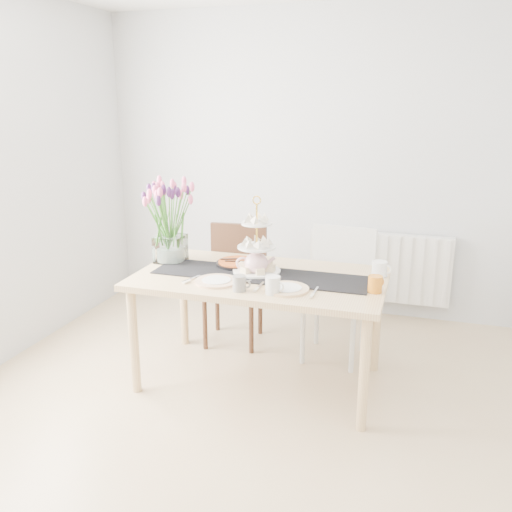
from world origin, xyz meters
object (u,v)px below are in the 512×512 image
(chair_white, at_px, (339,282))
(cream_jug, at_px, (379,269))
(radiator, at_px, (379,267))
(plate_left, at_px, (216,281))
(mug_grey, at_px, (239,283))
(tulip_vase, at_px, (169,209))
(plate_right, at_px, (287,289))
(chair_brown, at_px, (236,274))
(mug_orange, at_px, (375,284))
(teapot, at_px, (256,263))
(mug_white, at_px, (273,285))
(cake_stand, at_px, (257,254))
(dining_table, at_px, (260,287))
(tart_tin, at_px, (238,263))

(chair_white, distance_m, cream_jug, 0.53)
(radiator, height_order, plate_left, plate_left)
(mug_grey, bearing_deg, tulip_vase, 148.33)
(radiator, bearing_deg, tulip_vase, -136.02)
(radiator, distance_m, plate_right, 1.70)
(tulip_vase, bearing_deg, chair_brown, 59.15)
(radiator, relative_size, chair_white, 1.26)
(cream_jug, xyz_separation_m, plate_right, (-0.50, -0.43, -0.04))
(chair_brown, xyz_separation_m, mug_orange, (1.13, -0.72, 0.27))
(teapot, height_order, cream_jug, teapot)
(mug_white, bearing_deg, plate_right, 72.28)
(cake_stand, relative_size, mug_grey, 4.84)
(tulip_vase, relative_size, mug_orange, 6.84)
(chair_brown, bearing_deg, mug_grey, -75.32)
(tulip_vase, bearing_deg, plate_right, -19.81)
(chair_white, relative_size, plate_left, 3.53)
(dining_table, xyz_separation_m, cake_stand, (-0.04, 0.05, 0.21))
(chair_white, height_order, mug_grey, chair_white)
(chair_brown, bearing_deg, chair_white, -8.86)
(tart_tin, bearing_deg, cake_stand, -33.72)
(cake_stand, distance_m, cream_jug, 0.80)
(mug_orange, bearing_deg, tart_tin, 111.11)
(teapot, relative_size, mug_grey, 2.62)
(tart_tin, relative_size, plate_right, 1.11)
(tulip_vase, xyz_separation_m, teapot, (0.66, -0.10, -0.30))
(chair_white, relative_size, tulip_vase, 1.39)
(teapot, bearing_deg, mug_grey, -112.44)
(chair_brown, bearing_deg, dining_table, -64.10)
(plate_right, bearing_deg, chair_brown, 126.60)
(tart_tin, xyz_separation_m, mug_grey, (0.17, -0.47, 0.03))
(chair_brown, xyz_separation_m, cake_stand, (0.35, -0.58, 0.35))
(teapot, bearing_deg, tart_tin, 118.80)
(tulip_vase, bearing_deg, cream_jug, 4.11)
(tulip_vase, height_order, cream_jug, tulip_vase)
(plate_left, bearing_deg, teapot, 49.67)
(mug_orange, xyz_separation_m, plate_right, (-0.51, -0.12, -0.04))
(dining_table, relative_size, plate_left, 5.94)
(chair_brown, relative_size, teapot, 3.65)
(dining_table, distance_m, cake_stand, 0.22)
(cream_jug, bearing_deg, tulip_vase, -157.33)
(chair_white, xyz_separation_m, plate_left, (-0.65, -0.79, 0.20))
(tart_tin, height_order, mug_white, mug_white)
(radiator, xyz_separation_m, cream_jug, (0.09, -1.19, 0.35))
(plate_right, bearing_deg, teapot, 138.75)
(teapot, xyz_separation_m, plate_left, (-0.19, -0.22, -0.07))
(mug_grey, xyz_separation_m, plate_left, (-0.19, 0.11, -0.04))
(radiator, height_order, teapot, teapot)
(chair_white, height_order, tart_tin, chair_white)
(tulip_vase, relative_size, teapot, 2.75)
(tulip_vase, bearing_deg, teapot, -8.72)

